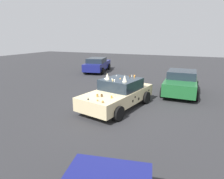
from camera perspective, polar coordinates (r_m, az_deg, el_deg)
The scene contains 4 objects.
ground_plane at distance 9.81m, azimuth 1.62°, elevation -5.25°, with size 60.00×60.00×0.00m, color #2D2D30.
art_car_decorated at distance 9.64m, azimuth 1.88°, elevation -1.18°, with size 4.63×2.77×1.74m.
parked_sedan_near_right at distance 12.71m, azimuth 19.90°, elevation 2.05°, with size 4.04×2.07×1.44m.
parked_sedan_row_back_far at distance 19.82m, azimuth -4.42°, elevation 7.45°, with size 4.81×2.64×1.43m.
Camera 1 is at (-8.56, -3.31, 3.46)m, focal length 30.62 mm.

